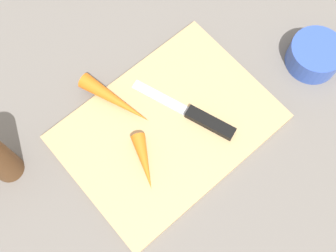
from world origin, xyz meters
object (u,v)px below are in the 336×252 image
(knife, at_px, (203,119))
(carrot_short, at_px, (144,162))
(small_bowl, at_px, (315,55))
(cutting_board, at_px, (168,127))
(carrot_long, at_px, (115,100))

(knife, distance_m, carrot_short, 0.13)
(knife, relative_size, small_bowl, 2.01)
(knife, xyz_separation_m, carrot_short, (-0.13, 0.01, 0.01))
(carrot_short, distance_m, small_bowl, 0.37)
(knife, bearing_deg, carrot_short, 67.99)
(cutting_board, relative_size, carrot_short, 3.81)
(carrot_short, bearing_deg, small_bowl, 108.28)
(small_bowl, bearing_deg, carrot_short, 172.38)
(knife, relative_size, carrot_short, 2.07)
(cutting_board, bearing_deg, carrot_short, -160.79)
(knife, height_order, carrot_long, carrot_long)
(knife, bearing_deg, cutting_board, 39.65)
(knife, xyz_separation_m, small_bowl, (0.24, -0.04, 0.01))
(knife, height_order, small_bowl, small_bowl)
(cutting_board, height_order, knife, knife)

